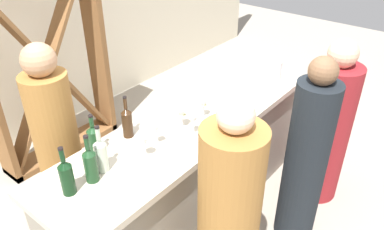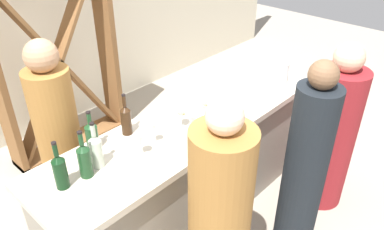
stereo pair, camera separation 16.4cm
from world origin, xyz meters
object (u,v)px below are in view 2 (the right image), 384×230
at_px(wine_glass_near_right, 140,141).
at_px(water_pitcher, 282,72).
at_px(wine_bottle_center_clear_pale, 96,150).
at_px(wine_bottle_second_right_olive_green, 92,135).
at_px(wine_bottle_second_left_olive_green, 84,159).
at_px(wine_glass_far_left, 204,105).
at_px(wine_glass_near_left, 220,119).
at_px(person_server_behind, 61,147).
at_px(person_center_guest, 306,166).
at_px(wine_rack, 57,60).
at_px(person_right_guest, 331,135).
at_px(wine_bottle_leftmost_dark_green, 60,170).
at_px(person_left_guest, 219,224).
at_px(wine_bottle_rightmost_amber_brown, 126,119).
at_px(wine_glass_far_center, 153,129).
at_px(wine_glass_near_center, 192,121).
at_px(wine_glass_far_right, 181,113).

bearing_deg(wine_glass_near_right, water_pitcher, -3.01).
distance_m(wine_bottle_center_clear_pale, wine_bottle_second_right_olive_green, 0.20).
bearing_deg(wine_bottle_second_left_olive_green, water_pitcher, -5.10).
bearing_deg(wine_glass_far_left, wine_bottle_center_clear_pale, 173.61).
distance_m(wine_glass_near_left, person_server_behind, 1.22).
distance_m(wine_glass_near_left, person_center_guest, 0.71).
height_order(wine_bottle_center_clear_pale, wine_glass_far_left, wine_bottle_center_clear_pale).
xyz_separation_m(wine_rack, person_right_guest, (1.08, -2.35, -0.32)).
relative_size(wine_bottle_second_right_olive_green, person_center_guest, 0.18).
height_order(wine_glass_near_left, person_right_guest, person_right_guest).
distance_m(wine_bottle_leftmost_dark_green, wine_glass_near_left, 1.09).
height_order(wine_bottle_second_left_olive_green, person_left_guest, person_left_guest).
distance_m(wine_bottle_second_right_olive_green, water_pitcher, 1.74).
relative_size(water_pitcher, person_server_behind, 0.11).
relative_size(wine_bottle_center_clear_pale, wine_bottle_rightmost_amber_brown, 1.03).
distance_m(wine_bottle_leftmost_dark_green, water_pitcher, 2.05).
xyz_separation_m(wine_bottle_rightmost_amber_brown, wine_glass_near_left, (0.45, -0.47, -0.00)).
distance_m(wine_bottle_second_left_olive_green, wine_glass_near_right, 0.36).
xyz_separation_m(wine_bottle_leftmost_dark_green, person_right_guest, (1.97, -0.75, -0.39)).
xyz_separation_m(wine_glass_near_left, wine_glass_far_center, (-0.41, 0.24, 0.00)).
distance_m(wine_bottle_center_clear_pale, wine_glass_near_center, 0.67).
height_order(water_pitcher, person_server_behind, person_server_behind).
height_order(wine_glass_near_center, wine_glass_far_center, wine_glass_far_center).
xyz_separation_m(wine_bottle_center_clear_pale, person_center_guest, (1.15, -0.83, -0.35)).
distance_m(wine_rack, wine_glass_far_left, 1.70).
height_order(wine_bottle_center_clear_pale, person_server_behind, person_server_behind).
height_order(wine_rack, wine_glass_far_center, wine_rack).
bearing_deg(wine_bottle_rightmost_amber_brown, water_pitcher, -13.54).
height_order(wine_bottle_second_right_olive_green, person_left_guest, person_left_guest).
height_order(wine_rack, wine_glass_near_left, wine_rack).
distance_m(wine_bottle_second_right_olive_green, wine_bottle_rightmost_amber_brown, 0.26).
bearing_deg(wine_bottle_center_clear_pale, wine_bottle_rightmost_amber_brown, 23.63).
bearing_deg(wine_bottle_second_left_olive_green, wine_glass_far_left, -4.30).
height_order(wine_rack, person_server_behind, wine_rack).
height_order(wine_bottle_second_left_olive_green, wine_glass_near_right, wine_bottle_second_left_olive_green).
xyz_separation_m(wine_glass_near_center, person_center_guest, (0.51, -0.64, -0.34)).
bearing_deg(wine_bottle_center_clear_pale, wine_bottle_second_left_olive_green, -165.72).
distance_m(wine_bottle_leftmost_dark_green, wine_bottle_center_clear_pale, 0.25).
xyz_separation_m(wine_glass_far_center, person_right_guest, (1.33, -0.69, -0.39)).
xyz_separation_m(person_center_guest, person_right_guest, (0.57, 0.07, -0.04)).
bearing_deg(person_right_guest, wine_glass_far_left, 51.95).
height_order(wine_bottle_second_right_olive_green, wine_glass_far_center, wine_bottle_second_right_olive_green).
bearing_deg(wine_glass_far_right, water_pitcher, -6.53).
relative_size(wine_glass_near_left, person_left_guest, 0.11).
xyz_separation_m(wine_rack, person_server_behind, (-0.58, -0.98, -0.24)).
height_order(wine_bottle_leftmost_dark_green, wine_glass_far_center, wine_bottle_leftmost_dark_green).
height_order(wine_bottle_second_left_olive_green, person_center_guest, person_center_guest).
relative_size(wine_glass_near_center, water_pitcher, 0.93).
height_order(wine_bottle_leftmost_dark_green, person_center_guest, person_center_guest).
bearing_deg(wine_glass_far_right, wine_rack, 90.98).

